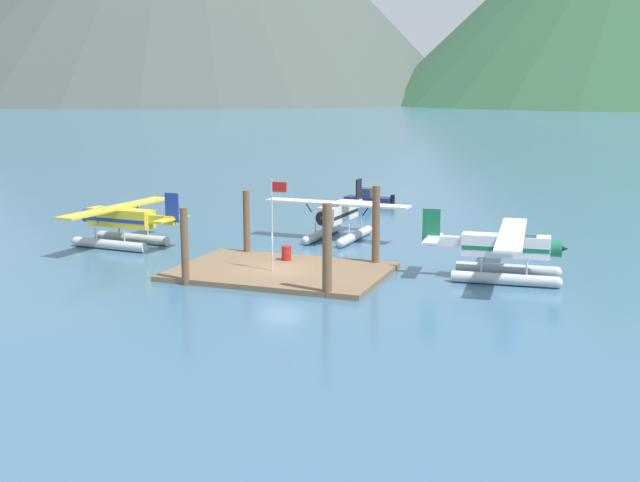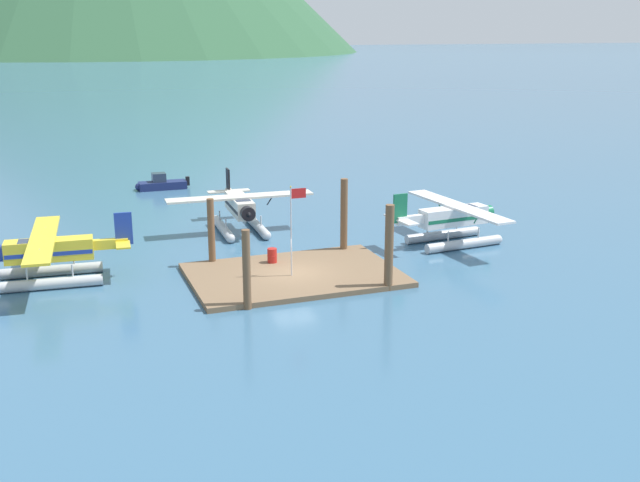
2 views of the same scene
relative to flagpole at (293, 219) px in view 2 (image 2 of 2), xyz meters
name	(u,v)px [view 2 (image 2 of 2)]	position (x,y,z in m)	size (l,w,h in m)	color
ground_plane	(294,277)	(0.16, 0.48, -3.62)	(1200.00, 1200.00, 0.00)	#38607F
dock_platform	(294,275)	(0.16, 0.48, -3.47)	(12.03, 8.29, 0.30)	brown
piling_near_left	(247,270)	(-3.72, -3.61, -1.49)	(0.42, 0.42, 4.25)	brown
piling_near_right	(389,248)	(4.39, -3.43, -1.19)	(0.49, 0.49, 4.86)	brown
piling_far_left	(211,233)	(-3.81, 4.39, -1.52)	(0.42, 0.42, 4.20)	brown
piling_far_right	(344,216)	(4.76, 4.12, -1.17)	(0.46, 0.46, 4.89)	brown
flagpole	(293,219)	(0.00, 0.00, 0.00)	(0.95, 0.10, 5.26)	silver
fuel_drum	(272,255)	(-0.46, 2.82, -2.88)	(0.62, 0.62, 0.88)	#AD1E19
seaplane_yellow_port_fwd	(49,256)	(-13.17, 4.42, -2.04)	(7.97, 10.48, 3.84)	#B7BABF
seaplane_cream_bow_centre	(240,210)	(-0.18, 11.67, -2.04)	(10.45, 7.98, 3.84)	#B7BABF
seaplane_white_stbd_fwd	(454,221)	(12.46, 3.55, -2.04)	(7.97, 10.48, 3.84)	#B7BABF
boat_navy_open_north	(161,184)	(-3.21, 28.65, -3.13)	(4.89, 1.53, 1.50)	navy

